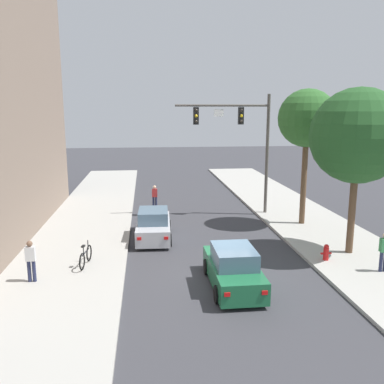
{
  "coord_description": "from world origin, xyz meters",
  "views": [
    {
      "loc": [
        -3.07,
        -15.28,
        6.67
      ],
      "look_at": [
        -0.42,
        7.88,
        2.0
      ],
      "focal_mm": 38.33,
      "sensor_mm": 36.0,
      "label": 1
    }
  ],
  "objects_px": {
    "car_lead_silver": "(153,226)",
    "pedestrian_sidewalk_left_walker": "(31,259)",
    "street_tree_second": "(307,119)",
    "traffic_signal_mast": "(242,132)",
    "bicycle_leaning": "(86,257)",
    "street_tree_nearest": "(358,136)",
    "car_following_green": "(233,269)",
    "fire_hydrant": "(326,252)",
    "pedestrian_sidewalk_right_walker": "(384,250)",
    "pedestrian_crossing_road": "(155,196)"
  },
  "relations": [
    {
      "from": "car_lead_silver",
      "to": "pedestrian_sidewalk_left_walker",
      "type": "relative_size",
      "value": 2.62
    },
    {
      "from": "street_tree_second",
      "to": "traffic_signal_mast",
      "type": "bearing_deg",
      "value": 137.35
    },
    {
      "from": "bicycle_leaning",
      "to": "street_tree_nearest",
      "type": "xyz_separation_m",
      "value": [
        11.99,
        0.28,
        5.0
      ]
    },
    {
      "from": "street_tree_second",
      "to": "car_lead_silver",
      "type": "bearing_deg",
      "value": -169.9
    },
    {
      "from": "car_following_green",
      "to": "street_tree_second",
      "type": "height_order",
      "value": "street_tree_second"
    },
    {
      "from": "car_lead_silver",
      "to": "fire_hydrant",
      "type": "bearing_deg",
      "value": -30.34
    },
    {
      "from": "car_lead_silver",
      "to": "pedestrian_sidewalk_right_walker",
      "type": "xyz_separation_m",
      "value": [
        9.25,
        -5.91,
        0.34
      ]
    },
    {
      "from": "traffic_signal_mast",
      "to": "fire_hydrant",
      "type": "xyz_separation_m",
      "value": [
        1.83,
        -8.73,
        -4.8
      ]
    },
    {
      "from": "traffic_signal_mast",
      "to": "pedestrian_sidewalk_left_walker",
      "type": "distance_m",
      "value": 14.88
    },
    {
      "from": "traffic_signal_mast",
      "to": "street_tree_second",
      "type": "xyz_separation_m",
      "value": [
        3.03,
        -2.79,
        0.87
      ]
    },
    {
      "from": "pedestrian_sidewalk_right_walker",
      "to": "fire_hydrant",
      "type": "height_order",
      "value": "pedestrian_sidewalk_right_walker"
    },
    {
      "from": "car_lead_silver",
      "to": "street_tree_second",
      "type": "relative_size",
      "value": 0.56
    },
    {
      "from": "pedestrian_sidewalk_right_walker",
      "to": "fire_hydrant",
      "type": "bearing_deg",
      "value": 139.0
    },
    {
      "from": "fire_hydrant",
      "to": "street_tree_nearest",
      "type": "height_order",
      "value": "street_tree_nearest"
    },
    {
      "from": "street_tree_nearest",
      "to": "car_lead_silver",
      "type": "bearing_deg",
      "value": 158.49
    },
    {
      "from": "pedestrian_sidewalk_left_walker",
      "to": "fire_hydrant",
      "type": "xyz_separation_m",
      "value": [
        12.31,
        0.93,
        -0.56
      ]
    },
    {
      "from": "traffic_signal_mast",
      "to": "bicycle_leaning",
      "type": "xyz_separation_m",
      "value": [
        -8.65,
        -8.17,
        -4.77
      ]
    },
    {
      "from": "car_following_green",
      "to": "street_tree_nearest",
      "type": "relative_size",
      "value": 0.56
    },
    {
      "from": "pedestrian_sidewalk_left_walker",
      "to": "bicycle_leaning",
      "type": "xyz_separation_m",
      "value": [
        1.83,
        1.5,
        -0.52
      ]
    },
    {
      "from": "bicycle_leaning",
      "to": "fire_hydrant",
      "type": "distance_m",
      "value": 10.49
    },
    {
      "from": "pedestrian_sidewalk_left_walker",
      "to": "pedestrian_crossing_road",
      "type": "distance_m",
      "value": 13.01
    },
    {
      "from": "pedestrian_sidewalk_left_walker",
      "to": "bicycle_leaning",
      "type": "bearing_deg",
      "value": 39.26
    },
    {
      "from": "car_following_green",
      "to": "pedestrian_crossing_road",
      "type": "xyz_separation_m",
      "value": [
        -2.66,
        13.02,
        0.19
      ]
    },
    {
      "from": "pedestrian_crossing_road",
      "to": "fire_hydrant",
      "type": "height_order",
      "value": "pedestrian_crossing_road"
    },
    {
      "from": "car_following_green",
      "to": "bicycle_leaning",
      "type": "bearing_deg",
      "value": 156.73
    },
    {
      "from": "street_tree_nearest",
      "to": "car_following_green",
      "type": "bearing_deg",
      "value": -155.43
    },
    {
      "from": "car_lead_silver",
      "to": "pedestrian_crossing_road",
      "type": "relative_size",
      "value": 2.62
    },
    {
      "from": "car_following_green",
      "to": "fire_hydrant",
      "type": "relative_size",
      "value": 5.89
    },
    {
      "from": "traffic_signal_mast",
      "to": "bicycle_leaning",
      "type": "bearing_deg",
      "value": -136.64
    },
    {
      "from": "car_following_green",
      "to": "street_tree_second",
      "type": "relative_size",
      "value": 0.55
    },
    {
      "from": "car_following_green",
      "to": "street_tree_second",
      "type": "xyz_separation_m",
      "value": [
        5.82,
        7.9,
        5.46
      ]
    },
    {
      "from": "car_following_green",
      "to": "pedestrian_crossing_road",
      "type": "distance_m",
      "value": 13.29
    },
    {
      "from": "fire_hydrant",
      "to": "street_tree_second",
      "type": "bearing_deg",
      "value": 78.59
    },
    {
      "from": "fire_hydrant",
      "to": "traffic_signal_mast",
      "type": "bearing_deg",
      "value": 101.82
    },
    {
      "from": "bicycle_leaning",
      "to": "fire_hydrant",
      "type": "relative_size",
      "value": 2.45
    },
    {
      "from": "car_following_green",
      "to": "street_tree_nearest",
      "type": "bearing_deg",
      "value": 24.57
    },
    {
      "from": "bicycle_leaning",
      "to": "pedestrian_sidewalk_right_walker",
      "type": "bearing_deg",
      "value": -9.65
    },
    {
      "from": "car_lead_silver",
      "to": "car_following_green",
      "type": "distance_m",
      "value": 6.98
    },
    {
      "from": "car_lead_silver",
      "to": "street_tree_second",
      "type": "height_order",
      "value": "street_tree_second"
    },
    {
      "from": "fire_hydrant",
      "to": "street_tree_second",
      "type": "height_order",
      "value": "street_tree_second"
    },
    {
      "from": "pedestrian_crossing_road",
      "to": "street_tree_second",
      "type": "bearing_deg",
      "value": -31.13
    },
    {
      "from": "fire_hydrant",
      "to": "street_tree_second",
      "type": "relative_size",
      "value": 0.09
    },
    {
      "from": "traffic_signal_mast",
      "to": "car_lead_silver",
      "type": "bearing_deg",
      "value": -142.62
    },
    {
      "from": "pedestrian_crossing_road",
      "to": "pedestrian_sidewalk_right_walker",
      "type": "relative_size",
      "value": 1.0
    },
    {
      "from": "pedestrian_crossing_road",
      "to": "fire_hydrant",
      "type": "bearing_deg",
      "value": -56.67
    },
    {
      "from": "traffic_signal_mast",
      "to": "pedestrian_crossing_road",
      "type": "height_order",
      "value": "traffic_signal_mast"
    },
    {
      "from": "car_lead_silver",
      "to": "pedestrian_sidewalk_left_walker",
      "type": "bearing_deg",
      "value": -132.04
    },
    {
      "from": "fire_hydrant",
      "to": "street_tree_nearest",
      "type": "distance_m",
      "value": 5.32
    },
    {
      "from": "pedestrian_sidewalk_left_walker",
      "to": "street_tree_nearest",
      "type": "height_order",
      "value": "street_tree_nearest"
    },
    {
      "from": "pedestrian_sidewalk_right_walker",
      "to": "bicycle_leaning",
      "type": "distance_m",
      "value": 12.41
    }
  ]
}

